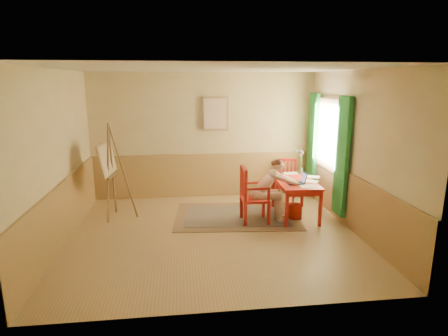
{
  "coord_description": "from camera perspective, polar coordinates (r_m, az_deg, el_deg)",
  "views": [
    {
      "loc": [
        -0.55,
        -6.04,
        2.61
      ],
      "look_at": [
        0.25,
        0.55,
        1.05
      ],
      "focal_mm": 29.81,
      "sensor_mm": 36.0,
      "label": 1
    }
  ],
  "objects": [
    {
      "name": "chair_left",
      "position": [
        6.96,
        4.33,
        -4.18
      ],
      "size": [
        0.5,
        0.47,
        1.06
      ],
      "color": "red",
      "rests_on": "room"
    },
    {
      "name": "wainscot",
      "position": [
        7.18,
        -2.22,
        -3.88
      ],
      "size": [
        5.0,
        4.5,
        1.0
      ],
      "color": "tan",
      "rests_on": "room"
    },
    {
      "name": "laptop",
      "position": [
        7.15,
        11.29,
        -2.0
      ],
      "size": [
        0.36,
        0.22,
        0.21
      ],
      "color": "#1E2338",
      "rests_on": "table"
    },
    {
      "name": "wastebasket",
      "position": [
        7.38,
        10.83,
        -6.54
      ],
      "size": [
        0.29,
        0.29,
        0.29
      ],
      "primitive_type": "cylinder",
      "rotation": [
        0.0,
        0.0,
        0.09
      ],
      "color": "#AA180A",
      "rests_on": "room"
    },
    {
      "name": "room",
      "position": [
        6.18,
        -1.69,
        1.93
      ],
      "size": [
        5.04,
        4.54,
        2.84
      ],
      "color": "tan",
      "rests_on": "ground"
    },
    {
      "name": "easel",
      "position": [
        7.37,
        -17.23,
        0.78
      ],
      "size": [
        0.65,
        0.83,
        1.86
      ],
      "color": "brown",
      "rests_on": "room"
    },
    {
      "name": "table",
      "position": [
        7.35,
        10.94,
        -2.65
      ],
      "size": [
        0.75,
        1.22,
        0.72
      ],
      "color": "red",
      "rests_on": "room"
    },
    {
      "name": "chair_back",
      "position": [
        8.44,
        9.57,
        -1.77
      ],
      "size": [
        0.52,
        0.53,
        0.91
      ],
      "color": "red",
      "rests_on": "room"
    },
    {
      "name": "rug",
      "position": [
        7.41,
        1.96,
        -7.33
      ],
      "size": [
        2.53,
        1.8,
        0.02
      ],
      "color": "#8C7251",
      "rests_on": "room"
    },
    {
      "name": "vase",
      "position": [
        7.85,
        11.64,
        0.77
      ],
      "size": [
        0.18,
        0.27,
        0.51
      ],
      "color": "#3F724C",
      "rests_on": "table"
    },
    {
      "name": "papers",
      "position": [
        7.49,
        12.31,
        -1.68
      ],
      "size": [
        0.67,
        1.23,
        0.0
      ],
      "color": "white",
      "rests_on": "table"
    },
    {
      "name": "wall_portrait",
      "position": [
        8.31,
        -1.38,
        8.32
      ],
      "size": [
        0.6,
        0.05,
        0.76
      ],
      "color": "tan",
      "rests_on": "room"
    },
    {
      "name": "figure",
      "position": [
        7.01,
        7.0,
        -2.97
      ],
      "size": [
        0.89,
        0.39,
        1.21
      ],
      "color": "beige",
      "rests_on": "room"
    },
    {
      "name": "window",
      "position": [
        7.83,
        15.48,
        3.45
      ],
      "size": [
        0.12,
        2.01,
        2.2
      ],
      "color": "white",
      "rests_on": "room"
    }
  ]
}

